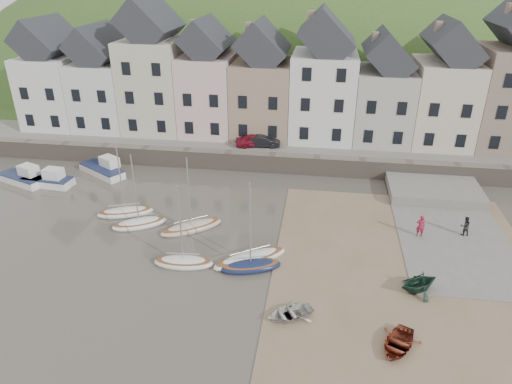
% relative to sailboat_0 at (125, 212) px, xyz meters
% --- Properties ---
extents(ground, '(160.00, 160.00, 0.00)m').
position_rel_sailboat_0_xyz_m(ground, '(10.98, -6.20, -0.26)').
color(ground, '#4C463C').
rests_on(ground, ground).
extents(quay_land, '(90.00, 30.00, 1.50)m').
position_rel_sailboat_0_xyz_m(quay_land, '(10.98, 25.80, 0.49)').
color(quay_land, '#345823').
rests_on(quay_land, ground).
extents(quay_street, '(70.00, 7.00, 0.10)m').
position_rel_sailboat_0_xyz_m(quay_street, '(10.98, 14.30, 1.29)').
color(quay_street, slate).
rests_on(quay_street, quay_land).
extents(seawall, '(70.00, 1.20, 1.80)m').
position_rel_sailboat_0_xyz_m(seawall, '(10.98, 10.80, 0.64)').
color(seawall, slate).
rests_on(seawall, ground).
extents(beach, '(18.00, 26.00, 0.06)m').
position_rel_sailboat_0_xyz_m(beach, '(21.98, -6.20, -0.23)').
color(beach, '#776148').
rests_on(beach, ground).
extents(slipway, '(8.00, 18.00, 0.12)m').
position_rel_sailboat_0_xyz_m(slipway, '(25.98, 1.80, -0.20)').
color(slipway, slate).
rests_on(slipway, ground).
extents(hillside, '(134.40, 84.00, 84.00)m').
position_rel_sailboat_0_xyz_m(hillside, '(5.98, 53.80, -18.26)').
color(hillside, '#345823').
rests_on(hillside, ground).
extents(townhouse_terrace, '(61.05, 8.00, 13.93)m').
position_rel_sailboat_0_xyz_m(townhouse_terrace, '(12.74, 17.80, 7.06)').
color(townhouse_terrace, silver).
rests_on(townhouse_terrace, quay_land).
extents(sailboat_0, '(4.79, 3.01, 6.32)m').
position_rel_sailboat_0_xyz_m(sailboat_0, '(0.00, 0.00, 0.00)').
color(sailboat_0, white).
rests_on(sailboat_0, ground).
extents(sailboat_1, '(4.46, 3.32, 6.32)m').
position_rel_sailboat_0_xyz_m(sailboat_1, '(1.84, -1.61, 0.00)').
color(sailboat_1, white).
rests_on(sailboat_1, ground).
extents(sailboat_2, '(4.95, 4.13, 6.32)m').
position_rel_sailboat_0_xyz_m(sailboat_2, '(6.07, -1.55, -0.00)').
color(sailboat_2, beige).
rests_on(sailboat_2, ground).
extents(sailboat_3, '(4.24, 1.81, 6.32)m').
position_rel_sailboat_0_xyz_m(sailboat_3, '(6.83, -6.23, 0.00)').
color(sailboat_3, white).
rests_on(sailboat_3, ground).
extents(sailboat_4, '(5.39, 4.31, 6.32)m').
position_rel_sailboat_0_xyz_m(sailboat_4, '(11.29, -5.11, -0.00)').
color(sailboat_4, white).
rests_on(sailboat_4, ground).
extents(sailboat_5, '(4.47, 2.78, 6.32)m').
position_rel_sailboat_0_xyz_m(sailboat_5, '(11.47, -5.98, 0.00)').
color(sailboat_5, '#151F44').
rests_on(sailboat_5, ground).
extents(motorboat_0, '(5.30, 3.38, 1.70)m').
position_rel_sailboat_0_xyz_m(motorboat_0, '(-12.02, 4.58, 0.32)').
color(motorboat_0, white).
rests_on(motorboat_0, ground).
extents(motorboat_1, '(4.87, 2.15, 1.70)m').
position_rel_sailboat_0_xyz_m(motorboat_1, '(-9.28, 4.39, 0.32)').
color(motorboat_1, white).
rests_on(motorboat_1, ground).
extents(motorboat_2, '(5.53, 4.29, 1.70)m').
position_rel_sailboat_0_xyz_m(motorboat_2, '(-5.36, 7.60, 0.32)').
color(motorboat_2, white).
rests_on(motorboat_2, ground).
extents(rowboat_white, '(3.43, 3.14, 0.58)m').
position_rel_sailboat_0_xyz_m(rowboat_white, '(14.48, -10.45, 0.09)').
color(rowboat_white, beige).
rests_on(rowboat_white, beach).
extents(rowboat_green, '(3.49, 3.37, 1.41)m').
position_rel_sailboat_0_xyz_m(rowboat_green, '(22.32, -6.86, 0.50)').
color(rowboat_green, '#163325').
rests_on(rowboat_green, beach).
extents(rowboat_red, '(3.17, 3.58, 0.61)m').
position_rel_sailboat_0_xyz_m(rowboat_red, '(20.44, -12.03, 0.10)').
color(rowboat_red, maroon).
rests_on(rowboat_red, beach).
extents(person_red, '(0.65, 0.45, 1.74)m').
position_rel_sailboat_0_xyz_m(person_red, '(23.49, -0.06, 0.73)').
color(person_red, maroon).
rests_on(person_red, slipway).
extents(person_dark, '(0.85, 0.72, 1.56)m').
position_rel_sailboat_0_xyz_m(person_dark, '(26.86, 0.60, 0.64)').
color(person_dark, '#222328').
rests_on(person_dark, slipway).
extents(car_left, '(4.02, 2.53, 1.28)m').
position_rel_sailboat_0_xyz_m(car_left, '(8.73, 13.30, 1.97)').
color(car_left, maroon).
rests_on(car_left, quay_street).
extents(car_right, '(3.63, 1.43, 1.18)m').
position_rel_sailboat_0_xyz_m(car_right, '(9.70, 13.30, 1.93)').
color(car_right, black).
rests_on(car_right, quay_street).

